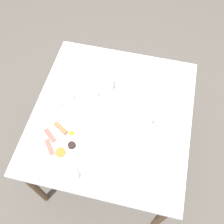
% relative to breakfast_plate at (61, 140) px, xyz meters
% --- Properties ---
extents(ground_plane, '(8.00, 8.00, 0.00)m').
position_rel_breakfast_plate_xyz_m(ground_plane, '(0.24, -0.24, -0.76)').
color(ground_plane, '#4C4742').
extents(table, '(1.02, 0.96, 0.75)m').
position_rel_breakfast_plate_xyz_m(table, '(0.24, -0.24, -0.08)').
color(table, silver).
rests_on(table, ground_plane).
extents(breakfast_plate, '(0.28, 0.28, 0.04)m').
position_rel_breakfast_plate_xyz_m(breakfast_plate, '(0.00, 0.00, 0.00)').
color(breakfast_plate, white).
rests_on(breakfast_plate, table).
extents(teapot_near, '(0.20, 0.12, 0.12)m').
position_rel_breakfast_plate_xyz_m(teapot_near, '(0.42, -0.15, 0.04)').
color(teapot_near, white).
rests_on(teapot_near, table).
extents(teapot_far, '(0.12, 0.21, 0.12)m').
position_rel_breakfast_plate_xyz_m(teapot_far, '(0.23, -0.43, 0.04)').
color(teapot_far, white).
rests_on(teapot_far, table).
extents(teacup_with_saucer_left, '(0.15, 0.15, 0.06)m').
position_rel_breakfast_plate_xyz_m(teacup_with_saucer_left, '(0.27, 0.06, 0.02)').
color(teacup_with_saucer_left, white).
rests_on(teacup_with_saucer_left, table).
extents(water_glass_tall, '(0.06, 0.06, 0.10)m').
position_rel_breakfast_plate_xyz_m(water_glass_tall, '(-0.10, -0.51, 0.04)').
color(water_glass_tall, white).
rests_on(water_glass_tall, table).
extents(creamer_jug, '(0.08, 0.06, 0.07)m').
position_rel_breakfast_plate_xyz_m(creamer_jug, '(-0.19, -0.13, 0.02)').
color(creamer_jug, white).
rests_on(creamer_jug, table).
extents(fork_by_plate, '(0.17, 0.02, 0.00)m').
position_rel_breakfast_plate_xyz_m(fork_by_plate, '(0.63, -0.39, -0.01)').
color(fork_by_plate, silver).
rests_on(fork_by_plate, table).
extents(knife_by_plate, '(0.20, 0.09, 0.00)m').
position_rel_breakfast_plate_xyz_m(knife_by_plate, '(-0.06, -0.27, -0.01)').
color(knife_by_plate, silver).
rests_on(knife_by_plate, table).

